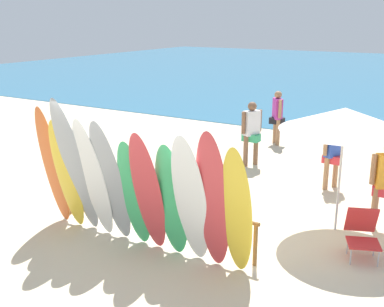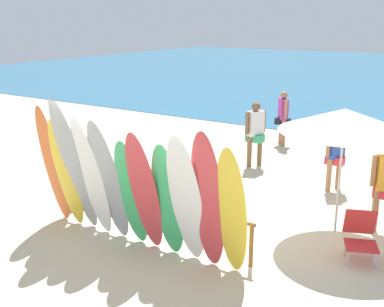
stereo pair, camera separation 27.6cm
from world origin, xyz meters
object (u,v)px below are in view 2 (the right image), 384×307
Objects in this scene: surfboard_yellow_1 at (66,174)px; surfboard_red_9 at (208,202)px; surfboard_white_3 at (92,178)px; beachgoer_near_rack at (255,130)px; beachgoer_photographing at (336,152)px; surfboard_orange_0 at (53,165)px; beach_umbrella at (345,120)px; surfboard_green_5 at (132,194)px; surfboard_yellow_10 at (232,213)px; beachgoer_midbeach at (283,114)px; beach_chair_red at (360,233)px; surfboard_grey_2 at (74,166)px; surfboard_white_8 at (186,201)px; surfboard_rack at (149,205)px; surfboard_green_7 at (168,201)px; surfboard_red_6 at (145,193)px; surfboard_grey_4 at (109,182)px.

surfboard_yellow_1 is 0.94× the size of surfboard_red_9.
surfboard_white_3 reaches higher than beachgoer_near_rack.
beachgoer_photographing is at bearing 79.42° from surfboard_red_9.
surfboard_orange_0 is 1.02× the size of beach_umbrella.
surfboard_green_5 is 1.85m from surfboard_yellow_10.
beachgoer_midbeach is 1.97× the size of beach_chair_red.
beach_chair_red is (4.82, 1.77, -0.64)m from surfboard_yellow_1.
surfboard_red_9 is (1.47, 0.01, 0.17)m from surfboard_green_5.
beachgoer_midbeach is 7.29m from beach_chair_red.
surfboard_white_8 is at bearing 4.84° from surfboard_grey_2.
surfboard_yellow_10 is (1.89, -0.46, 0.44)m from surfboard_rack.
surfboard_yellow_10 is at bearing 5.95° from surfboard_white_8.
surfboard_green_5 is at bearing -173.86° from beach_chair_red.
beachgoer_midbeach is (-2.04, 7.86, -0.20)m from surfboard_red_9.
surfboard_yellow_1 is 0.68m from surfboard_white_3.
surfboard_white_3 is 1.36× the size of beachgoer_near_rack.
surfboard_yellow_1 reaches higher than surfboard_green_7.
surfboard_rack is 7.38m from beachgoer_midbeach.
surfboard_red_9 is (2.67, 0.11, -0.14)m from surfboard_grey_2.
surfboard_red_6 is 3.66m from beach_umbrella.
surfboard_red_9 is (1.91, 0.07, 0.02)m from surfboard_grey_4.
surfboard_green_7 is 0.87× the size of beach_umbrella.
surfboard_yellow_10 is at bearing -152.74° from beach_chair_red.
surfboard_red_6 reaches higher than beachgoer_near_rack.
surfboard_yellow_1 is at bearing -179.80° from surfboard_grey_4.
surfboard_rack is 1.35m from surfboard_white_8.
surfboard_yellow_1 is at bearing -148.55° from beach_umbrella.
surfboard_red_6 reaches higher than beach_chair_red.
surfboard_grey_4 is 1.17× the size of surfboard_green_7.
surfboard_red_9 reaches higher than surfboard_white_3.
beach_chair_red is (1.86, 1.72, -0.72)m from surfboard_red_9.
beach_umbrella is (-0.62, 0.79, 1.66)m from beach_chair_red.
surfboard_white_3 is (0.39, 0.02, -0.16)m from surfboard_grey_2.
beachgoer_near_rack is (1.16, 5.44, -0.09)m from surfboard_yellow_1.
surfboard_red_6 reaches higher than surfboard_green_5.
surfboard_yellow_10 is at bearing -1.28° from surfboard_yellow_1.
beach_umbrella is at bearing 59.60° from surfboard_red_9.
surfboard_red_6 reaches higher than beachgoer_photographing.
beachgoer_near_rack is (0.48, 5.49, -0.14)m from surfboard_white_3.
surfboard_grey_4 is at bearing 5.62° from surfboard_grey_2.
surfboard_red_9 is (0.37, 0.03, 0.05)m from surfboard_white_8.
surfboard_yellow_1 reaches higher than beachgoer_near_rack.
beachgoer_photographing is at bearing 67.45° from surfboard_red_6.
beachgoer_near_rack is (0.87, 5.51, -0.30)m from surfboard_grey_2.
surfboard_grey_2 is 4.77m from beach_umbrella.
surfboard_white_3 reaches higher than beachgoer_photographing.
surfboard_grey_2 is 1.61× the size of beachgoer_midbeach.
surfboard_red_9 is 0.40m from surfboard_yellow_10.
surfboard_orange_0 is at bearing 10.21° from beachgoer_near_rack.
beachgoer_near_rack reaches higher than beachgoer_midbeach.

